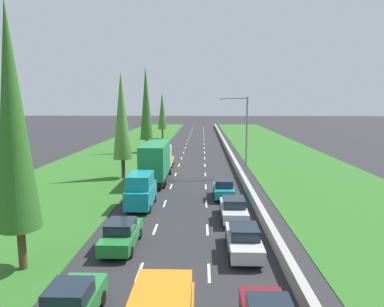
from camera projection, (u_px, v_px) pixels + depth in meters
name	position (u px, v px, depth m)	size (l,w,h in m)	color
ground_plane	(194.00, 150.00, 62.16)	(300.00, 300.00, 0.00)	#28282B
grass_verge_left	(123.00, 150.00, 62.53)	(14.00, 140.00, 0.04)	#2D6623
grass_verge_right	(276.00, 150.00, 61.74)	(14.00, 140.00, 0.04)	#2D6623
median_barrier	(227.00, 148.00, 61.93)	(0.44, 120.00, 0.85)	#9E9B93
lane_markings	(194.00, 150.00, 62.16)	(3.64, 116.00, 0.01)	white
green_hatchback_left_lane	(72.00, 304.00, 13.44)	(1.74, 3.90, 1.72)	#237A33
green_sedan_left_lane	(121.00, 234.00, 20.61)	(1.82, 4.50, 1.64)	#237A33
teal_van_left_lane	(141.00, 190.00, 28.36)	(1.96, 4.90, 2.82)	teal
green_box_truck_left_lane	(156.00, 161.00, 37.60)	(2.46, 9.40, 4.18)	black
silver_sedan_right_lane	(244.00, 240.00, 19.77)	(1.82, 4.50, 1.64)	silver
yellow_hatchback_left_lane	(167.00, 160.00, 46.68)	(1.74, 3.90, 1.72)	yellow
silver_sedan_right_lane_third	(233.00, 209.00, 25.46)	(1.82, 4.50, 1.64)	silver
teal_hatchback_right_lane	(223.00, 189.00, 31.15)	(1.74, 3.90, 1.72)	teal
poplar_tree_nearest	(12.00, 118.00, 16.91)	(2.13, 2.13, 13.26)	#4C3823
poplar_tree_second	(122.00, 116.00, 38.39)	(2.09, 2.09, 11.70)	#4C3823
poplar_tree_third	(146.00, 104.00, 58.15)	(2.15, 2.15, 14.14)	#4C3823
poplar_tree_fourth	(162.00, 111.00, 80.34)	(2.07, 2.07, 10.63)	#4C3823
street_light_mast	(244.00, 131.00, 39.32)	(3.20, 0.28, 9.00)	gray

